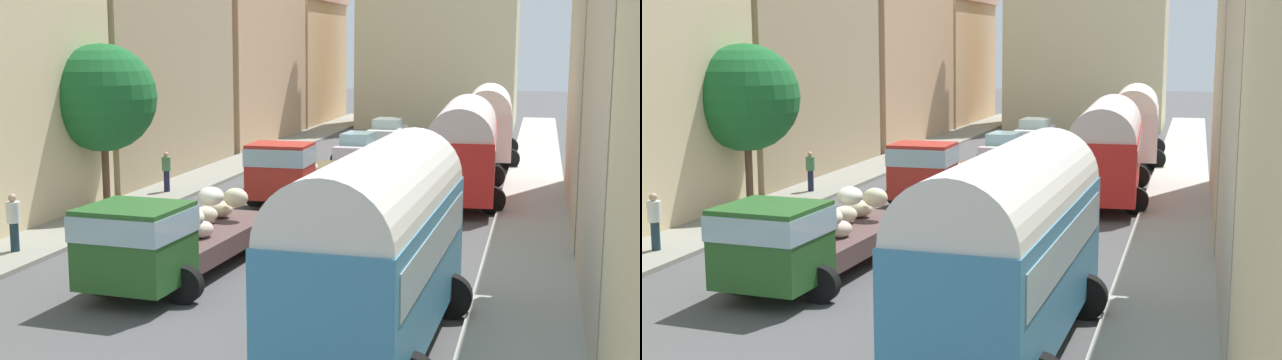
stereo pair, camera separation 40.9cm
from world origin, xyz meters
TOP-DOWN VIEW (x-y plane):
  - ground_plane at (0.00, 27.00)m, footprint 154.00×154.00m
  - sidewalk_left at (-7.25, 27.00)m, footprint 2.50×70.00m
  - sidewalk_right at (7.25, 27.00)m, footprint 2.50×70.00m
  - building_left_2 at (-11.05, 27.49)m, footprint 5.61×12.66m
  - building_left_3 at (-10.80, 41.32)m, footprint 5.05×13.21m
  - building_left_4 at (-10.75, 54.49)m, footprint 4.96×11.98m
  - building_right_2 at (10.62, 23.01)m, footprint 4.25×13.22m
  - distant_church at (-0.00, 53.22)m, footprint 11.10×7.14m
  - parked_bus_0 at (4.44, 7.49)m, footprint 3.36×8.15m
  - parked_bus_1 at (4.54, 24.83)m, footprint 3.56×9.17m
  - parked_bus_2 at (4.78, 35.88)m, footprint 3.44×8.13m
  - cargo_truck_0 at (-1.61, 10.83)m, footprint 3.40×7.70m
  - cargo_truck_1 at (-1.84, 22.51)m, footprint 3.18×7.30m
  - car_0 at (-1.72, 34.05)m, footprint 2.36×4.05m
  - car_1 at (-1.63, 42.17)m, footprint 2.40×4.38m
  - car_2 at (1.69, 14.02)m, footprint 2.43×3.99m
  - car_3 at (1.94, 27.69)m, footprint 2.33×3.92m
  - pedestrian_1 at (-7.16, 12.33)m, footprint 0.42×0.42m
  - pedestrian_2 at (-7.18, 22.59)m, footprint 0.51×0.51m
  - roadside_tree_2 at (-7.90, 19.01)m, footprint 3.91×3.91m

SIDE VIEW (x-z plane):
  - ground_plane at x=0.00m, z-range 0.00..0.00m
  - sidewalk_left at x=-7.25m, z-range 0.00..0.14m
  - sidewalk_right at x=7.25m, z-range 0.00..0.14m
  - car_0 at x=-1.72m, z-range 0.00..1.53m
  - car_2 at x=1.69m, z-range 0.00..1.56m
  - car_1 at x=-1.63m, z-range 0.00..1.56m
  - car_3 at x=1.94m, z-range 0.01..1.56m
  - pedestrian_2 at x=-7.18m, z-range 0.12..1.89m
  - pedestrian_1 at x=-7.16m, z-range 0.12..1.96m
  - cargo_truck_0 at x=-1.61m, z-range 0.06..2.40m
  - cargo_truck_1 at x=-1.84m, z-range 0.01..2.47m
  - parked_bus_1 at x=4.54m, z-range 0.19..4.09m
  - parked_bus_2 at x=4.78m, z-range 0.20..4.12m
  - parked_bus_0 at x=4.44m, z-range 0.23..4.36m
  - roadside_tree_2 at x=-7.90m, z-range 1.10..7.21m
  - building_left_4 at x=-10.75m, z-range 0.02..9.65m
  - building_right_2 at x=10.62m, z-range 0.00..9.85m
  - distant_church at x=0.00m, z-range -2.64..15.85m
  - building_left_3 at x=-10.80m, z-range 0.03..13.31m
  - building_left_2 at x=-11.05m, z-range 0.03..14.00m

